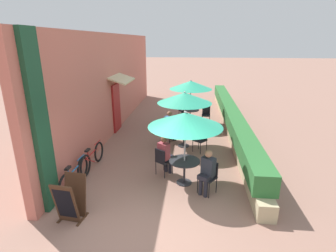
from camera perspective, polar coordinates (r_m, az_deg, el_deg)
ground_plane at (r=6.18m, az=-5.62°, el=-21.24°), size 120.00×120.00×0.00m
cafe_facade_wall at (r=12.33m, az=-11.37°, el=9.30°), size 0.98×14.25×4.20m
planter_hedge at (r=12.29m, az=13.51°, el=1.69°), size 0.60×13.25×1.01m
patio_table_near at (r=7.49m, az=3.59°, el=-8.67°), size 0.87×0.87×0.71m
patio_umbrella_near at (r=6.98m, az=3.81°, el=1.40°), size 2.02×2.02×2.15m
cafe_chair_near_left at (r=7.16m, az=8.94°, el=-10.41°), size 0.56×0.56×0.87m
seated_patron_near_left at (r=7.00m, az=8.50°, el=-9.52°), size 0.49×0.51×1.25m
cafe_chair_near_right at (r=7.90m, az=-1.22°, el=-7.32°), size 0.56×0.56×0.87m
seated_patron_near_right at (r=7.90m, az=-0.67°, el=-5.95°), size 0.49×0.51×1.25m
coffee_cup_near at (r=7.48m, az=3.73°, el=-6.93°), size 0.07×0.07×0.09m
patio_table_mid at (r=10.05m, az=3.48°, el=-1.50°), size 0.87×0.87×0.71m
patio_umbrella_mid at (r=9.68m, az=3.63°, el=6.15°), size 2.02×2.02×2.15m
cafe_chair_mid_left at (r=10.51m, az=0.02°, el=-0.72°), size 0.56×0.56×0.87m
seated_patron_mid_left at (r=10.53m, az=0.45°, el=0.30°), size 0.50×0.51×1.25m
cafe_chair_mid_right at (r=9.65m, az=7.24°, el=-2.60°), size 0.56×0.56×0.87m
coffee_cup_mid at (r=9.91m, az=2.99°, el=-0.49°), size 0.07×0.07×0.09m
patio_table_far at (r=12.85m, az=4.82°, el=2.87°), size 0.87×0.87×0.71m
patio_umbrella_far at (r=12.56m, az=4.99°, el=8.89°), size 2.02×2.02×2.15m
cafe_chair_far_left at (r=12.90m, az=8.29°, el=2.69°), size 0.42×0.42×0.87m
cafe_chair_far_right at (r=13.51m, az=3.11°, el=3.56°), size 0.54×0.54×0.87m
cafe_chair_far_back at (r=12.20m, az=3.04°, el=1.96°), size 0.55×0.55×0.87m
coffee_cup_far at (r=12.90m, az=4.95°, el=3.88°), size 0.07×0.07×0.09m
bicycle_leaning at (r=7.84m, az=-19.73°, el=-10.13°), size 0.11×1.70×0.74m
bicycle_second at (r=8.72m, az=-16.14°, el=-6.71°), size 0.13×1.73×0.77m
menu_board at (r=6.51m, az=-20.45°, el=-14.74°), size 0.60×0.69×1.02m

